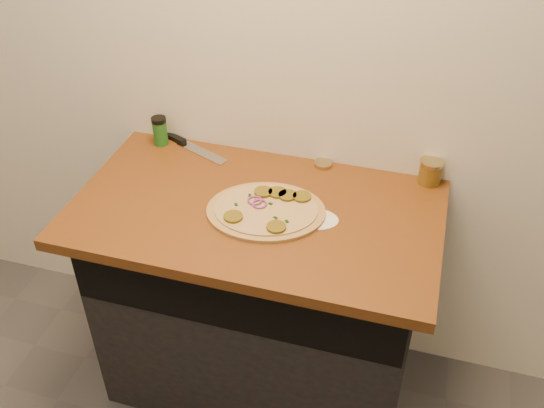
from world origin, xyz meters
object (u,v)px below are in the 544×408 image
(pizza, at_px, (266,210))
(spice_shaker, at_px, (160,131))
(chefs_knife, at_px, (186,144))
(salsa_jar, at_px, (430,172))

(pizza, xyz_separation_m, spice_shaker, (-0.50, 0.29, 0.05))
(pizza, distance_m, chefs_knife, 0.51)
(pizza, xyz_separation_m, salsa_jar, (0.49, 0.32, 0.03))
(pizza, xyz_separation_m, chefs_knife, (-0.41, 0.31, -0.00))
(spice_shaker, bearing_deg, chefs_knife, 8.21)
(chefs_knife, bearing_deg, spice_shaker, -171.79)
(pizza, height_order, salsa_jar, salsa_jar)
(pizza, bearing_deg, chefs_knife, 142.93)
(spice_shaker, bearing_deg, salsa_jar, 1.42)
(chefs_knife, distance_m, salsa_jar, 0.89)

